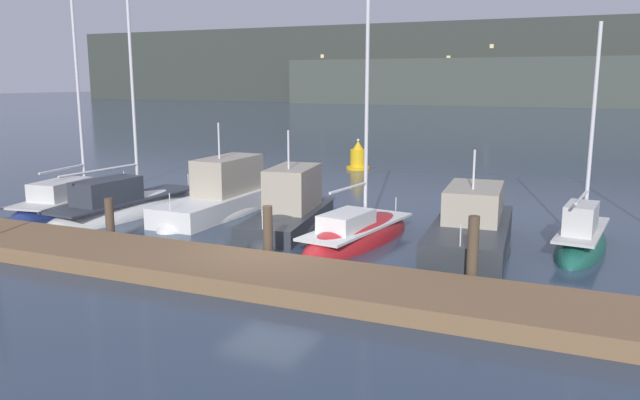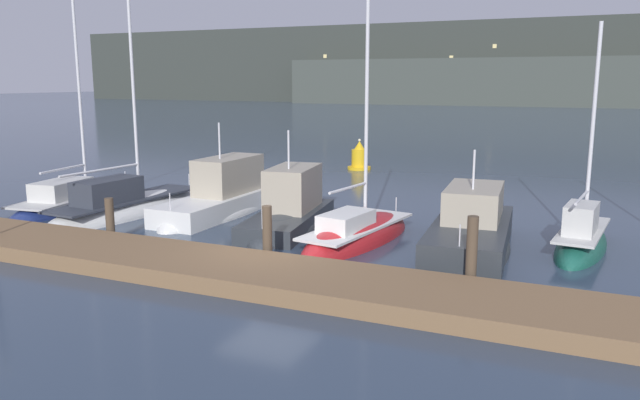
{
  "view_description": "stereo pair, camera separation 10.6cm",
  "coord_description": "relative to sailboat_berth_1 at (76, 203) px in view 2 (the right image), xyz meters",
  "views": [
    {
      "loc": [
        8.34,
        -15.37,
        5.23
      ],
      "look_at": [
        0.0,
        3.73,
        1.2
      ],
      "focal_mm": 35.0,
      "sensor_mm": 36.0,
      "label": 1
    },
    {
      "loc": [
        8.44,
        -15.33,
        5.23
      ],
      "look_at": [
        0.0,
        3.73,
        1.2
      ],
      "focal_mm": 35.0,
      "sensor_mm": 36.0,
      "label": 2
    }
  ],
  "objects": [
    {
      "name": "ground_plane",
      "position": [
        11.39,
        -4.06,
        -0.14
      ],
      "size": [
        400.0,
        400.0,
        0.0
      ],
      "primitive_type": "plane",
      "color": "#2D3D51"
    },
    {
      "name": "dock",
      "position": [
        11.39,
        -5.74,
        0.09
      ],
      "size": [
        30.17,
        2.8,
        0.45
      ],
      "primitive_type": "cube",
      "color": "brown",
      "rests_on": "ground"
    },
    {
      "name": "mooring_pile_1",
      "position": [
        5.57,
        -4.09,
        0.6
      ],
      "size": [
        0.28,
        0.28,
        1.47
      ],
      "primitive_type": "cylinder",
      "color": "#4C3D2D",
      "rests_on": "ground"
    },
    {
      "name": "mooring_pile_2",
      "position": [
        11.39,
        -4.09,
        0.71
      ],
      "size": [
        0.28,
        0.28,
        1.7
      ],
      "primitive_type": "cylinder",
      "color": "#4C3D2D",
      "rests_on": "ground"
    },
    {
      "name": "mooring_pile_3",
      "position": [
        17.2,
        -4.09,
        0.82
      ],
      "size": [
        0.28,
        0.28,
        1.91
      ],
      "primitive_type": "cylinder",
      "color": "#4C3D2D",
      "rests_on": "ground"
    },
    {
      "name": "sailboat_berth_1",
      "position": [
        0.0,
        0.0,
        0.0
      ],
      "size": [
        3.2,
        7.92,
        10.86
      ],
      "color": "navy",
      "rests_on": "ground"
    },
    {
      "name": "sailboat_berth_2",
      "position": [
        3.13,
        -0.54,
        0.02
      ],
      "size": [
        2.67,
        8.26,
        12.5
      ],
      "color": "white",
      "rests_on": "ground"
    },
    {
      "name": "motorboat_berth_3",
      "position": [
        6.44,
        1.15,
        0.24
      ],
      "size": [
        2.24,
        7.26,
        4.25
      ],
      "color": "white",
      "rests_on": "ground"
    },
    {
      "name": "motorboat_berth_4",
      "position": [
        9.97,
        0.14,
        0.2
      ],
      "size": [
        3.06,
        6.49,
        4.17
      ],
      "color": "#2D3338",
      "rests_on": "ground"
    },
    {
      "name": "sailboat_berth_5",
      "position": [
        12.92,
        -0.8,
        -0.05
      ],
      "size": [
        2.74,
        6.42,
        9.07
      ],
      "color": "red",
      "rests_on": "ground"
    },
    {
      "name": "motorboat_berth_6",
      "position": [
        16.49,
        -0.25,
        0.23
      ],
      "size": [
        2.98,
        7.14,
        3.65
      ],
      "color": "#2D3338",
      "rests_on": "ground"
    },
    {
      "name": "sailboat_berth_7",
      "position": [
        19.67,
        1.05,
        0.04
      ],
      "size": [
        1.93,
        5.14,
        7.62
      ],
      "color": "#195647",
      "rests_on": "ground"
    },
    {
      "name": "channel_buoy",
      "position": [
        7.12,
        15.05,
        0.52
      ],
      "size": [
        1.38,
        1.38,
        1.81
      ],
      "color": "gold",
      "rests_on": "ground"
    },
    {
      "name": "hillside_backdrop",
      "position": [
        14.27,
        121.82,
        7.9
      ],
      "size": [
        240.0,
        23.0,
        17.41
      ],
      "color": "#333833",
      "rests_on": "ground"
    }
  ]
}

